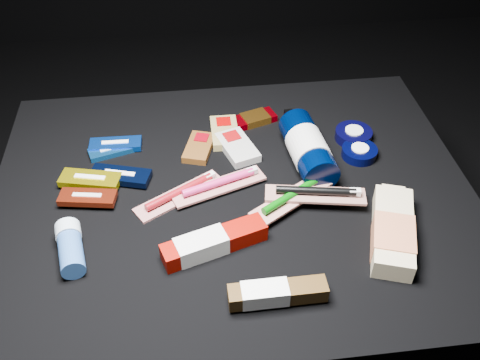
{
  "coord_description": "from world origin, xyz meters",
  "views": [
    {
      "loc": [
        -0.08,
        -0.79,
        1.15
      ],
      "look_at": [
        0.01,
        0.01,
        0.42
      ],
      "focal_mm": 40.0,
      "sensor_mm": 36.0,
      "label": 1
    }
  ],
  "objects": [
    {
      "name": "toothbrush_pack_2",
      "position": [
        0.11,
        -0.05,
        0.42
      ],
      "size": [
        0.19,
        0.14,
        0.02
      ],
      "rotation": [
        0.0,
        0.0,
        0.57
      ],
      "color": "#BCB6AF",
      "rests_on": "cloth_table"
    },
    {
      "name": "clif_bar_0",
      "position": [
        -0.06,
        0.14,
        0.41
      ],
      "size": [
        0.08,
        0.11,
        0.02
      ],
      "rotation": [
        0.0,
        0.0,
        -0.31
      ],
      "color": "#583211",
      "rests_on": "cloth_table"
    },
    {
      "name": "luna_bar_1",
      "position": [
        -0.24,
        0.17,
        0.41
      ],
      "size": [
        0.11,
        0.05,
        0.01
      ],
      "rotation": [
        0.0,
        0.0,
        -0.03
      ],
      "color": "#0A379A",
      "rests_on": "cloth_table"
    },
    {
      "name": "toothbrush_pack_1",
      "position": [
        -0.03,
        0.01,
        0.41
      ],
      "size": [
        0.2,
        0.11,
        0.02
      ],
      "rotation": [
        0.0,
        0.0,
        0.34
      ],
      "color": "#BCB5B1",
      "rests_on": "cloth_table"
    },
    {
      "name": "cream_tin_lower",
      "position": [
        0.29,
        0.08,
        0.41
      ],
      "size": [
        0.08,
        0.08,
        0.02
      ],
      "rotation": [
        0.0,
        0.0,
        -0.08
      ],
      "color": "black",
      "rests_on": "cloth_table"
    },
    {
      "name": "ground",
      "position": [
        0.0,
        0.0,
        0.0
      ],
      "size": [
        3.0,
        3.0,
        0.0
      ],
      "primitive_type": "plane",
      "color": "black",
      "rests_on": "ground"
    },
    {
      "name": "toothpaste_carton_green",
      "position": [
        0.04,
        -0.27,
        0.42
      ],
      "size": [
        0.16,
        0.04,
        0.03
      ],
      "rotation": [
        0.0,
        0.0,
        0.01
      ],
      "color": "#3A250C",
      "rests_on": "cloth_table"
    },
    {
      "name": "luna_bar_4",
      "position": [
        -0.29,
        -0.0,
        0.42
      ],
      "size": [
        0.12,
        0.06,
        0.01
      ],
      "rotation": [
        0.0,
        0.0,
        -0.17
      ],
      "color": "maroon",
      "rests_on": "cloth_table"
    },
    {
      "name": "bodywash_bottle",
      "position": [
        0.28,
        -0.17,
        0.42
      ],
      "size": [
        0.13,
        0.22,
        0.04
      ],
      "rotation": [
        0.0,
        0.0,
        -0.32
      ],
      "color": "beige",
      "rests_on": "cloth_table"
    },
    {
      "name": "cloth_table",
      "position": [
        0.0,
        0.0,
        0.2
      ],
      "size": [
        0.98,
        0.78,
        0.4
      ],
      "primitive_type": "cube",
      "color": "black",
      "rests_on": "ground"
    },
    {
      "name": "toothpaste_carton_red",
      "position": [
        -0.06,
        -0.15,
        0.42
      ],
      "size": [
        0.2,
        0.1,
        0.04
      ],
      "rotation": [
        0.0,
        0.0,
        0.31
      ],
      "color": "#790700",
      "rests_on": "cloth_table"
    },
    {
      "name": "toothbrush_pack_3",
      "position": [
        0.16,
        -0.06,
        0.43
      ],
      "size": [
        0.2,
        0.08,
        0.02
      ],
      "rotation": [
        0.0,
        0.0,
        -0.18
      ],
      "color": "#A49C9A",
      "rests_on": "cloth_table"
    },
    {
      "name": "luna_bar_2",
      "position": [
        -0.23,
        0.06,
        0.41
      ],
      "size": [
        0.13,
        0.08,
        0.02
      ],
      "rotation": [
        0.0,
        0.0,
        -0.29
      ],
      "color": "black",
      "rests_on": "cloth_table"
    },
    {
      "name": "clif_bar_1",
      "position": [
        0.02,
        0.13,
        0.41
      ],
      "size": [
        0.09,
        0.13,
        0.02
      ],
      "rotation": [
        0.0,
        0.0,
        0.31
      ],
      "color": "#ACABA6",
      "rests_on": "cloth_table"
    },
    {
      "name": "power_bar",
      "position": [
        0.06,
        0.23,
        0.41
      ],
      "size": [
        0.15,
        0.09,
        0.02
      ],
      "rotation": [
        0.0,
        0.0,
        0.32
      ],
      "color": "#780007",
      "rests_on": "cloth_table"
    },
    {
      "name": "clif_bar_2",
      "position": [
        0.0,
        0.19,
        0.41
      ],
      "size": [
        0.06,
        0.11,
        0.02
      ],
      "rotation": [
        0.0,
        0.0,
        -0.01
      ],
      "color": "olive",
      "rests_on": "cloth_table"
    },
    {
      "name": "deodorant_stick",
      "position": [
        -0.31,
        -0.13,
        0.42
      ],
      "size": [
        0.07,
        0.12,
        0.05
      ],
      "rotation": [
        0.0,
        0.0,
        0.21
      ],
      "color": "#2B5394",
      "rests_on": "cloth_table"
    },
    {
      "name": "toothbrush_pack_0",
      "position": [
        -0.11,
        -0.0,
        0.41
      ],
      "size": [
        0.19,
        0.14,
        0.02
      ],
      "rotation": [
        0.0,
        0.0,
        0.54
      ],
      "color": "#ADA4A1",
      "rests_on": "cloth_table"
    },
    {
      "name": "lotion_bottle",
      "position": [
        0.17,
        0.07,
        0.44
      ],
      "size": [
        0.09,
        0.25,
        0.08
      ],
      "rotation": [
        0.0,
        0.0,
        0.09
      ],
      "color": "black",
      "rests_on": "cloth_table"
    },
    {
      "name": "cream_tin_upper",
      "position": [
        0.29,
        0.14,
        0.41
      ],
      "size": [
        0.08,
        0.08,
        0.03
      ],
      "rotation": [
        0.0,
        0.0,
        0.25
      ],
      "color": "black",
      "rests_on": "cloth_table"
    },
    {
      "name": "luna_bar_0",
      "position": [
        -0.25,
        0.16,
        0.41
      ],
      "size": [
        0.11,
        0.07,
        0.01
      ],
      "rotation": [
        0.0,
        0.0,
        0.29
      ],
      "color": "#114E91",
      "rests_on": "cloth_table"
    },
    {
      "name": "luna_bar_3",
      "position": [
        -0.29,
        0.05,
        0.41
      ],
      "size": [
        0.13,
        0.07,
        0.02
      ],
      "rotation": [
        0.0,
        0.0,
        -0.24
      ],
      "color": "#B9A90A",
      "rests_on": "cloth_table"
    }
  ]
}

